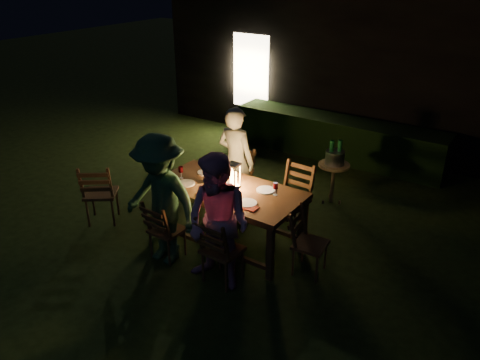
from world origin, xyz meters
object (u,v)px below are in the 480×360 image
Objects in this scene: chair_end at (308,253)px; bottle_table at (213,174)px; side_table at (334,169)px; bottle_bucket_a at (331,155)px; person_opp_left at (161,200)px; bottle_bucket_b at (339,155)px; chair_near_right at (222,261)px; ice_bucket at (335,158)px; person_house_side at (236,161)px; chair_far_right at (291,211)px; chair_spare at (102,203)px; chair_near_left at (167,240)px; dining_table at (228,194)px; chair_far_left at (234,193)px; lantern at (233,177)px; person_opp_right at (218,223)px.

chair_end is 3.21× the size of bottle_table.
bottle_table is at bearing -116.80° from side_table.
person_opp_left is at bearing -112.72° from bottle_bucket_a.
bottle_table is at bearing -117.49° from bottle_bucket_b.
chair_near_right is 1.10m from chair_end.
person_house_side is at bearing -136.82° from ice_bucket.
chair_far_right is 2.81m from chair_spare.
dining_table is at bearing 60.94° from chair_near_left.
bottle_table reaches higher than chair_far_left.
dining_table is 0.94m from person_house_side.
lantern is at bearing 123.00° from person_house_side.
chair_far_left is at bearing 121.48° from chair_near_right.
side_table is (0.27, 2.73, -0.25)m from person_opp_right.
person_opp_left reaches higher than bottle_bucket_a.
chair_far_right is at bearing 177.22° from person_house_side.
ice_bucket is at bearing 7.21° from chair_spare.
dining_table is 1.21× the size of person_house_side.
person_opp_right is at bearing -95.68° from ice_bucket.
chair_spare is at bearing 32.11° from chair_far_right.
chair_near_right is at bearing -94.79° from bottle_bucket_a.
chair_end is (0.79, 0.76, -0.02)m from chair_near_right.
bottle_bucket_b is (0.05, 0.04, 0.24)m from side_table.
chair_end is at bearing -3.31° from lantern.
ice_bucket is at bearing -136.87° from chair_far_left.
bottle_table reaches higher than chair_near_right.
bottle_bucket_b reaches higher than side_table.
chair_far_right is (1.02, 1.53, 0.04)m from chair_near_left.
side_table is at bearing -136.03° from person_house_side.
dining_table is 2.00× the size of chair_spare.
chair_near_right reaches higher than dining_table.
person_opp_right is (2.33, -0.24, 0.54)m from chair_spare.
dining_table is at bearing 118.76° from person_opp_right.
bottle_bucket_a is (0.61, 1.81, -0.16)m from lantern.
chair_near_left is at bearing -114.28° from bottle_bucket_b.
ice_bucket is at bearing 70.43° from lantern.
person_opp_right is 5.63× the size of ice_bucket.
person_house_side reaches higher than lantern.
chair_far_left reaches higher than chair_far_right.
chair_end is at bearing -74.83° from ice_bucket.
lantern is (0.51, 0.86, 0.12)m from person_opp_left.
lantern reaches higher than ice_bucket.
chair_spare is at bearing 41.96° from chair_far_left.
person_opp_left is at bearing -120.67° from lantern.
bottle_bucket_a is at bearing -91.88° from chair_far_right.
chair_far_left is at bearing 90.03° from person_opp_left.
chair_near_right is 0.94× the size of chair_far_right.
person_opp_left is (-1.02, -1.58, 0.56)m from chair_far_right.
ice_bucket is (0.96, 1.90, -0.20)m from bottle_table.
chair_near_left is 2.79× the size of bottle_bucket_a.
side_table is at bearing 67.47° from person_opp_left.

